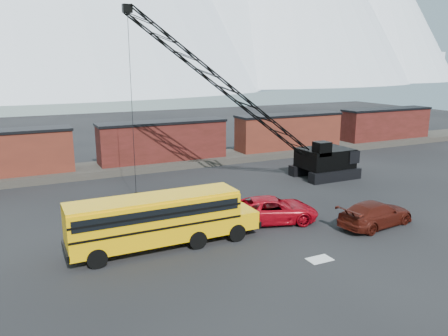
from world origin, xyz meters
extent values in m
plane|color=black|center=(0.00, 0.00, 0.00)|extent=(160.00, 160.00, 0.00)
cube|color=white|center=(0.00, 340.00, 12.00)|extent=(800.00, 80.00, 24.00)
cube|color=#413C36|center=(0.00, 22.00, 0.35)|extent=(120.00, 5.00, 0.70)
cube|color=black|center=(-11.80, 22.00, 1.00)|extent=(2.20, 2.40, 0.60)
cube|color=#531917|center=(0.00, 22.00, 2.70)|extent=(13.50, 2.90, 4.00)
cube|color=black|center=(0.00, 22.00, 4.75)|extent=(13.70, 3.10, 0.25)
cube|color=black|center=(-4.20, 22.00, 1.00)|extent=(2.20, 2.40, 0.60)
cube|color=black|center=(4.20, 22.00, 1.00)|extent=(2.20, 2.40, 0.60)
cube|color=#4C1E15|center=(16.00, 22.00, 2.70)|extent=(13.50, 2.90, 4.00)
cube|color=black|center=(16.00, 22.00, 4.75)|extent=(13.70, 3.10, 0.25)
cube|color=black|center=(11.80, 22.00, 1.00)|extent=(2.20, 2.40, 0.60)
cube|color=black|center=(20.20, 22.00, 1.00)|extent=(2.20, 2.40, 0.60)
cube|color=#531917|center=(32.00, 22.00, 2.70)|extent=(13.50, 2.90, 4.00)
cube|color=black|center=(32.00, 22.00, 4.75)|extent=(13.70, 3.10, 0.25)
cube|color=black|center=(27.80, 22.00, 1.00)|extent=(2.20, 2.40, 0.60)
cube|color=black|center=(36.20, 22.00, 1.00)|extent=(2.20, 2.40, 0.60)
cube|color=silver|center=(0.50, -4.00, 0.01)|extent=(1.40, 0.90, 0.02)
cube|color=#E7A604|center=(-7.26, 1.52, 1.80)|extent=(10.00, 2.50, 2.50)
cube|color=#E7A604|center=(-1.66, 1.52, 1.10)|extent=(1.60, 2.30, 1.10)
cube|color=#E7A604|center=(-7.26, 1.52, 3.10)|extent=(10.00, 2.30, 0.18)
cube|color=black|center=(-7.26, 0.26, 2.50)|extent=(9.60, 0.05, 0.65)
cube|color=black|center=(-7.26, 2.78, 2.50)|extent=(9.60, 0.05, 0.65)
cube|color=black|center=(-0.81, 1.52, 0.80)|extent=(0.15, 2.45, 0.35)
cube|color=black|center=(-12.31, 1.52, 0.80)|extent=(0.15, 2.50, 0.35)
cylinder|color=black|center=(-10.86, 0.37, 0.55)|extent=(1.10, 0.35, 1.10)
cylinder|color=black|center=(-10.86, 2.67, 0.55)|extent=(1.10, 0.35, 1.10)
cylinder|color=black|center=(-5.06, 0.37, 0.55)|extent=(1.10, 0.35, 1.10)
cylinder|color=black|center=(-5.06, 2.67, 0.55)|extent=(1.10, 0.35, 1.10)
cylinder|color=black|center=(-2.46, 0.37, 0.55)|extent=(1.10, 0.35, 1.10)
cylinder|color=black|center=(-2.46, 2.67, 0.55)|extent=(1.10, 0.35, 1.10)
imported|color=#AA0815|center=(1.30, 2.31, 0.88)|extent=(6.92, 4.59, 1.77)
imported|color=#41120B|center=(7.17, -1.38, 0.85)|extent=(6.09, 3.12, 1.69)
cube|color=black|center=(12.57, 9.16, 0.50)|extent=(5.50, 1.00, 1.00)
cube|color=black|center=(12.57, 12.36, 0.50)|extent=(5.50, 1.00, 1.00)
cube|color=black|center=(12.57, 10.76, 1.90)|extent=(4.80, 3.60, 1.80)
cube|color=black|center=(14.57, 10.76, 2.10)|extent=(1.20, 3.80, 1.20)
cube|color=black|center=(11.17, 9.56, 3.10)|extent=(1.40, 1.20, 1.30)
cube|color=black|center=(11.17, 9.01, 3.10)|extent=(1.20, 0.06, 0.90)
cube|color=black|center=(-5.82, 11.42, 14.63)|extent=(0.70, 0.50, 0.60)
cylinder|color=black|center=(-5.82, 11.42, 7.31)|extent=(0.04, 0.04, 14.33)
cube|color=black|center=(-5.82, 11.42, 0.35)|extent=(0.25, 0.25, 0.50)
camera|label=1|loc=(-14.19, -21.94, 10.58)|focal=35.00mm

